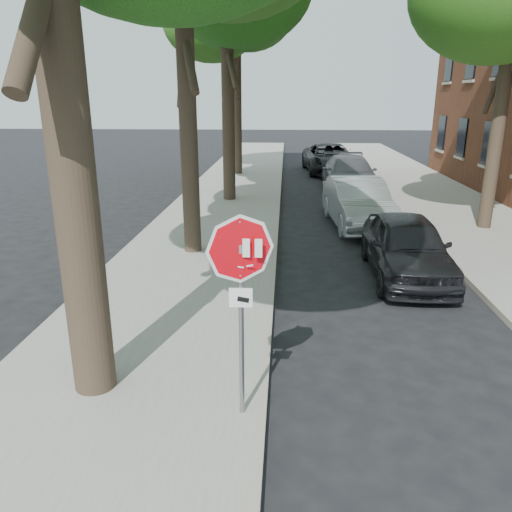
% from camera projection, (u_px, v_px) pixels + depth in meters
% --- Properties ---
extents(ground, '(120.00, 120.00, 0.00)m').
position_uv_depth(ground, '(297.00, 422.00, 6.40)').
color(ground, black).
rests_on(ground, ground).
extents(sidewalk_left, '(4.00, 55.00, 0.12)m').
position_uv_depth(sidewalk_left, '(221.00, 211.00, 17.93)').
color(sidewalk_left, gray).
rests_on(sidewalk_left, ground).
extents(sidewalk_right, '(4.00, 55.00, 0.12)m').
position_uv_depth(sidewalk_right, '(462.00, 214.00, 17.45)').
color(sidewalk_right, gray).
rests_on(sidewalk_right, ground).
extents(curb_left, '(0.12, 55.00, 0.13)m').
position_uv_depth(curb_left, '(278.00, 212.00, 17.82)').
color(curb_left, '#9E9384').
rests_on(curb_left, ground).
extents(curb_right, '(0.12, 55.00, 0.13)m').
position_uv_depth(curb_right, '(403.00, 213.00, 17.57)').
color(curb_right, '#9E9384').
rests_on(curb_right, ground).
extents(stop_sign, '(0.76, 0.34, 2.61)m').
position_uv_depth(stop_sign, '(241.00, 279.00, 5.82)').
color(stop_sign, gray).
rests_on(stop_sign, sidewalk_left).
extents(tree_far, '(5.29, 4.91, 9.33)m').
position_uv_depth(tree_far, '(237.00, 28.00, 24.43)').
color(tree_far, black).
rests_on(tree_far, sidewalk_left).
extents(car_a, '(1.75, 4.22, 1.43)m').
position_uv_depth(car_a, '(407.00, 247.00, 11.40)').
color(car_a, black).
rests_on(car_a, ground).
extents(car_b, '(1.99, 4.72, 1.52)m').
position_uv_depth(car_b, '(358.00, 203.00, 15.88)').
color(car_b, '#9EA1A5').
rests_on(car_b, ground).
extents(car_c, '(2.22, 5.28, 1.52)m').
position_uv_depth(car_c, '(350.00, 174.00, 21.75)').
color(car_c, '#55555A').
rests_on(car_c, ground).
extents(car_d, '(2.96, 5.76, 1.56)m').
position_uv_depth(car_d, '(330.00, 158.00, 27.21)').
color(car_d, black).
rests_on(car_d, ground).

